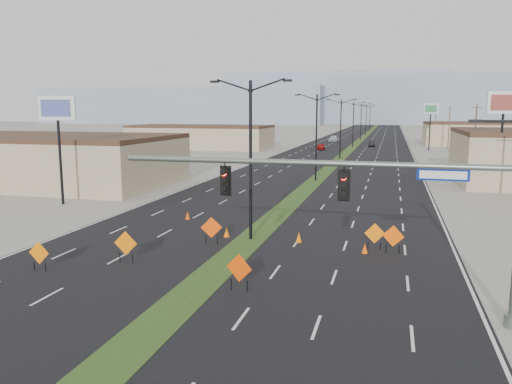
% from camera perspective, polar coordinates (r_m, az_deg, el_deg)
% --- Properties ---
extents(ground, '(600.00, 600.00, 0.00)m').
position_cam_1_polar(ground, '(21.43, -9.62, -13.29)').
color(ground, gray).
rests_on(ground, ground).
extents(road_surface, '(25.00, 400.00, 0.02)m').
position_cam_1_polar(road_surface, '(118.48, 11.12, 5.18)').
color(road_surface, black).
rests_on(road_surface, ground).
extents(median_strip, '(2.00, 400.00, 0.04)m').
position_cam_1_polar(median_strip, '(118.48, 11.12, 5.18)').
color(median_strip, '#223F16').
rests_on(median_strip, ground).
extents(building_sw_near, '(40.00, 16.00, 5.00)m').
position_cam_1_polar(building_sw_near, '(64.93, -26.96, 3.28)').
color(building_sw_near, tan).
rests_on(building_sw_near, ground).
extents(building_sw_far, '(30.00, 14.00, 4.50)m').
position_cam_1_polar(building_sw_far, '(110.73, -6.29, 6.18)').
color(building_sw_far, tan).
rests_on(building_sw_far, ground).
extents(mesa_west, '(180.00, 50.00, 22.00)m').
position_cam_1_polar(mesa_west, '(324.43, -8.24, 9.72)').
color(mesa_west, '#8692A6').
rests_on(mesa_west, ground).
extents(mesa_center, '(220.00, 50.00, 28.00)m').
position_cam_1_polar(mesa_center, '(319.51, 21.19, 9.74)').
color(mesa_center, '#8692A6').
rests_on(mesa_center, ground).
extents(mesa_backdrop, '(140.00, 50.00, 32.00)m').
position_cam_1_polar(mesa_backdrop, '(340.17, 8.86, 10.52)').
color(mesa_backdrop, '#8692A6').
rests_on(mesa_backdrop, ground).
extents(signal_mast, '(16.30, 0.60, 8.00)m').
position_cam_1_polar(signal_mast, '(20.18, 15.21, -0.70)').
color(signal_mast, slate).
rests_on(signal_mast, ground).
extents(streetlight_0, '(5.15, 0.24, 10.02)m').
position_cam_1_polar(streetlight_0, '(31.20, -0.62, 4.22)').
color(streetlight_0, black).
rests_on(streetlight_0, ground).
extents(streetlight_1, '(5.15, 0.24, 10.02)m').
position_cam_1_polar(streetlight_1, '(58.58, 6.92, 6.54)').
color(streetlight_1, black).
rests_on(streetlight_1, ground).
extents(streetlight_2, '(5.15, 0.24, 10.02)m').
position_cam_1_polar(streetlight_2, '(86.36, 9.65, 7.35)').
color(streetlight_2, black).
rests_on(streetlight_2, ground).
extents(streetlight_3, '(5.15, 0.24, 10.02)m').
position_cam_1_polar(streetlight_3, '(114.24, 11.05, 7.75)').
color(streetlight_3, black).
rests_on(streetlight_3, ground).
extents(streetlight_4, '(5.15, 0.24, 10.02)m').
position_cam_1_polar(streetlight_4, '(142.17, 11.91, 8.00)').
color(streetlight_4, black).
rests_on(streetlight_4, ground).
extents(streetlight_5, '(5.15, 0.24, 10.02)m').
position_cam_1_polar(streetlight_5, '(170.13, 12.48, 8.16)').
color(streetlight_5, black).
rests_on(streetlight_5, ground).
extents(streetlight_6, '(5.15, 0.24, 10.02)m').
position_cam_1_polar(streetlight_6, '(198.09, 12.89, 8.28)').
color(streetlight_6, black).
rests_on(streetlight_6, ground).
extents(utility_pole_1, '(1.60, 0.20, 9.00)m').
position_cam_1_polar(utility_pole_1, '(78.82, 23.74, 5.98)').
color(utility_pole_1, '#4C3823').
rests_on(utility_pole_1, ground).
extents(utility_pole_2, '(1.60, 0.20, 9.00)m').
position_cam_1_polar(utility_pole_2, '(113.53, 21.19, 6.92)').
color(utility_pole_2, '#4C3823').
rests_on(utility_pole_2, ground).
extents(utility_pole_3, '(1.60, 0.20, 9.00)m').
position_cam_1_polar(utility_pole_3, '(148.38, 19.83, 7.41)').
color(utility_pole_3, '#4C3823').
rests_on(utility_pole_3, ground).
extents(car_left, '(1.67, 4.02, 1.36)m').
position_cam_1_polar(car_left, '(105.46, 7.42, 5.15)').
color(car_left, maroon).
rests_on(car_left, ground).
extents(car_mid, '(1.67, 4.20, 1.36)m').
position_cam_1_polar(car_mid, '(118.22, 13.06, 5.43)').
color(car_mid, black).
rests_on(car_mid, ground).
extents(car_far, '(2.31, 5.39, 1.55)m').
position_cam_1_polar(car_far, '(133.47, 8.86, 6.02)').
color(car_far, '#ADB4B7').
rests_on(car_far, ground).
extents(construction_sign_0, '(1.18, 0.05, 1.57)m').
position_cam_1_polar(construction_sign_0, '(28.03, -23.56, -6.51)').
color(construction_sign_0, orange).
rests_on(construction_sign_0, ground).
extents(construction_sign_1, '(1.32, 0.11, 1.76)m').
position_cam_1_polar(construction_sign_1, '(27.98, -14.67, -5.80)').
color(construction_sign_1, orange).
rests_on(construction_sign_1, ground).
extents(construction_sign_2, '(1.25, 0.45, 1.74)m').
position_cam_1_polar(construction_sign_2, '(30.82, -5.12, -4.16)').
color(construction_sign_2, '#F44705').
rests_on(construction_sign_2, ground).
extents(construction_sign_3, '(1.29, 0.33, 1.75)m').
position_cam_1_polar(construction_sign_3, '(23.02, -1.94, -8.81)').
color(construction_sign_3, '#DB3F04').
rests_on(construction_sign_3, ground).
extents(construction_sign_4, '(1.24, 0.31, 1.67)m').
position_cam_1_polar(construction_sign_4, '(29.86, 15.41, -4.98)').
color(construction_sign_4, '#FF5805').
rests_on(construction_sign_4, ground).
extents(construction_sign_5, '(1.20, 0.27, 1.62)m').
position_cam_1_polar(construction_sign_5, '(30.38, 13.41, -4.73)').
color(construction_sign_5, orange).
rests_on(construction_sign_5, ground).
extents(cone_0, '(0.51, 0.51, 0.68)m').
position_cam_1_polar(cone_0, '(32.70, -3.39, -4.59)').
color(cone_0, orange).
rests_on(cone_0, ground).
extents(cone_1, '(0.50, 0.50, 0.66)m').
position_cam_1_polar(cone_1, '(31.46, 4.92, -5.18)').
color(cone_1, '#D96A04').
rests_on(cone_1, ground).
extents(cone_2, '(0.42, 0.42, 0.61)m').
position_cam_1_polar(cone_2, '(29.67, 12.33, -6.32)').
color(cone_2, '#F25105').
rests_on(cone_2, ground).
extents(cone_3, '(0.50, 0.50, 0.64)m').
position_cam_1_polar(cone_3, '(38.19, -7.82, -2.66)').
color(cone_3, '#EA4304').
rests_on(cone_3, ground).
extents(pole_sign_west, '(3.01, 1.33, 9.40)m').
position_cam_1_polar(pole_sign_west, '(46.55, -21.74, 8.01)').
color(pole_sign_west, black).
rests_on(pole_sign_west, ground).
extents(pole_sign_east_near, '(3.29, 0.92, 10.05)m').
position_cam_1_polar(pole_sign_east_near, '(55.76, 26.45, 8.40)').
color(pole_sign_east_near, black).
rests_on(pole_sign_east_near, ground).
extents(pole_sign_east_far, '(3.06, 1.38, 9.57)m').
position_cam_1_polar(pole_sign_east_far, '(109.16, 19.34, 8.60)').
color(pole_sign_east_far, black).
rests_on(pole_sign_east_far, ground).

